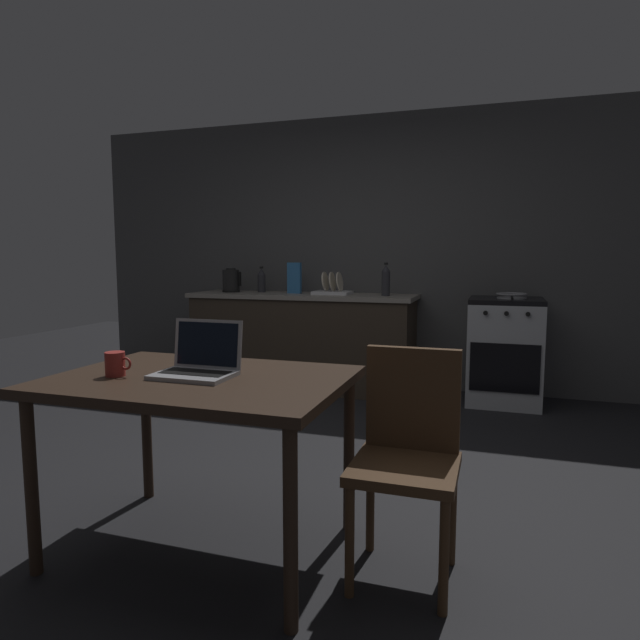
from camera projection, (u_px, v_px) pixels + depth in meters
name	position (u px, v px, depth m)	size (l,w,h in m)	color
ground_plane	(266.00, 478.00, 3.11)	(12.00, 12.00, 0.00)	black
back_wall	(398.00, 253.00, 5.21)	(6.40, 0.10, 2.58)	#4B4A4B
kitchen_counter	(302.00, 340.00, 5.24)	(2.16, 0.64, 0.90)	#382D23
stove_oven	(504.00, 351.00, 4.67)	(0.60, 0.62, 0.90)	#B7BABF
dining_table	(201.00, 394.00, 2.27)	(1.21, 0.86, 0.76)	#332319
chair	(408.00, 446.00, 2.15)	(0.40, 0.40, 0.89)	#4C331E
laptop	(198.00, 365.00, 2.28)	(0.32, 0.25, 0.23)	#99999E
electric_kettle	(231.00, 281.00, 5.41)	(0.19, 0.17, 0.24)	black
bottle	(386.00, 280.00, 4.87)	(0.08, 0.08, 0.30)	#2D2D33
frying_pan	(512.00, 296.00, 4.57)	(0.25, 0.43, 0.05)	gray
coffee_mug	(116.00, 364.00, 2.26)	(0.12, 0.08, 0.10)	#9E2D28
cereal_box	(294.00, 278.00, 5.21)	(0.13, 0.05, 0.29)	#3372B2
dish_rack	(332.00, 289.00, 5.09)	(0.34, 0.26, 0.21)	silver
bottle_b	(262.00, 280.00, 5.39)	(0.08, 0.08, 0.25)	#2D2D33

